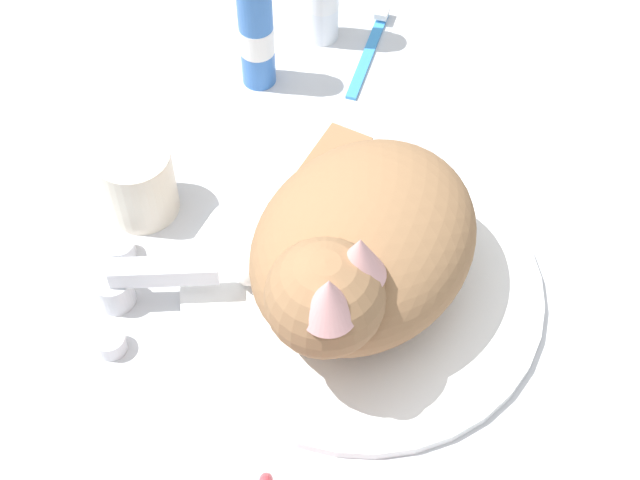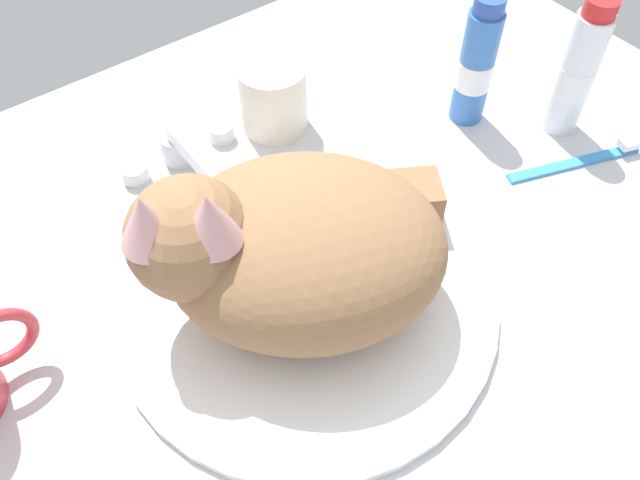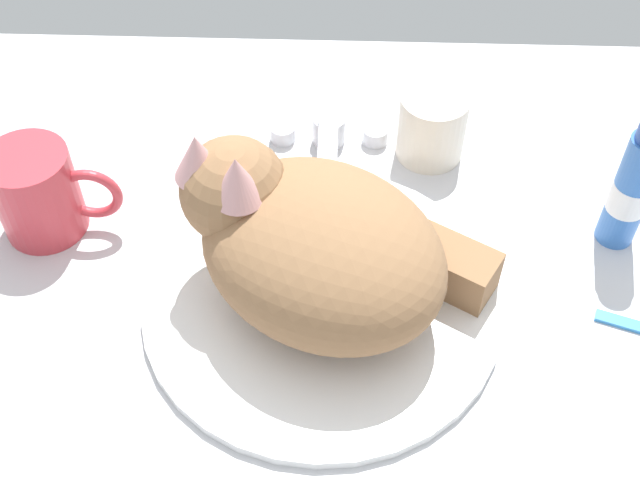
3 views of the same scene
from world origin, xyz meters
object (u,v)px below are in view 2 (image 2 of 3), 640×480
at_px(cat, 288,245).
at_px(mouthwash_bottle, 577,71).
at_px(toothpaste_bottle, 476,65).
at_px(rinse_cup, 273,97).
at_px(faucet, 185,151).
at_px(toothbrush, 583,159).

height_order(cat, mouthwash_bottle, cat).
xyz_separation_m(cat, toothpaste_bottle, (0.30, 0.08, -0.01)).
height_order(cat, toothpaste_bottle, cat).
bearing_deg(rinse_cup, faucet, -179.42).
relative_size(faucet, toothbrush, 0.89).
height_order(faucet, rinse_cup, rinse_cup).
bearing_deg(toothpaste_bottle, cat, -164.28).
relative_size(cat, mouthwash_bottle, 2.02).
height_order(faucet, toothpaste_bottle, toothpaste_bottle).
bearing_deg(toothpaste_bottle, mouthwash_bottle, -46.14).
xyz_separation_m(cat, toothbrush, (0.34, -0.04, -0.07)).
bearing_deg(faucet, mouthwash_bottle, -27.67).
xyz_separation_m(faucet, mouthwash_bottle, (0.36, -0.19, 0.05)).
distance_m(faucet, cat, 0.21).
bearing_deg(cat, rinse_cup, 59.05).
bearing_deg(faucet, toothbrush, -36.08).
xyz_separation_m(faucet, toothpaste_bottle, (0.29, -0.12, 0.04)).
bearing_deg(toothbrush, faucet, 143.92).
relative_size(cat, rinse_cup, 4.11).
bearing_deg(faucet, rinse_cup, 0.58).
distance_m(faucet, rinse_cup, 0.11).
distance_m(faucet, mouthwash_bottle, 0.41).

